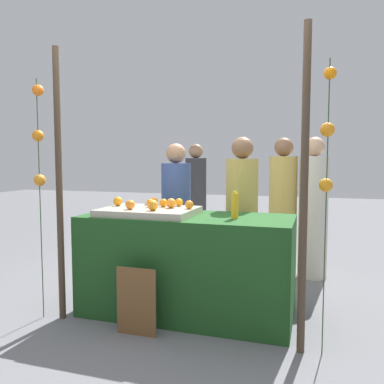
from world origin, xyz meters
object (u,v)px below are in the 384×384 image
stall_counter (187,265)px  vendor_right (242,223)px  orange_1 (118,201)px  vendor_left (176,221)px  chalkboard_sign (137,302)px  orange_0 (154,201)px  juice_bottle (235,206)px

stall_counter → vendor_right: bearing=58.9°
orange_1 → vendor_left: 0.78m
stall_counter → chalkboard_sign: size_ratio=3.36×
stall_counter → chalkboard_sign: bearing=-114.0°
orange_0 → vendor_left: bearing=82.0°
chalkboard_sign → orange_0: bearing=102.5°
orange_1 → orange_0: bearing=32.4°
orange_0 → vendor_left: size_ratio=0.05×
stall_counter → vendor_left: vendor_left is taller
orange_0 → vendor_right: vendor_right is taller
chalkboard_sign → stall_counter: bearing=66.0°
stall_counter → juice_bottle: (0.44, -0.05, 0.56)m
chalkboard_sign → vendor_left: vendor_left is taller
orange_0 → orange_1: (-0.29, -0.19, 0.01)m
orange_0 → orange_1: size_ratio=0.84×
orange_1 → chalkboard_sign: orange_1 is taller
stall_counter → vendor_left: size_ratio=1.19×
orange_1 → chalkboard_sign: (0.46, -0.57, -0.73)m
stall_counter → vendor_left: bearing=117.4°
stall_counter → juice_bottle: juice_bottle is taller
juice_bottle → chalkboard_sign: size_ratio=0.42×
vendor_left → orange_0: bearing=-98.0°
orange_0 → vendor_right: bearing=27.8°
orange_0 → vendor_left: (0.06, 0.45, -0.26)m
chalkboard_sign → vendor_left: bearing=94.9°
juice_bottle → vendor_right: bearing=95.3°
orange_0 → orange_1: 0.35m
juice_bottle → vendor_left: vendor_left is taller
orange_1 → chalkboard_sign: 1.04m
stall_counter → orange_1: size_ratio=21.55×
vendor_left → vendor_right: vendor_right is taller
juice_bottle → vendor_right: (-0.06, 0.68, -0.25)m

